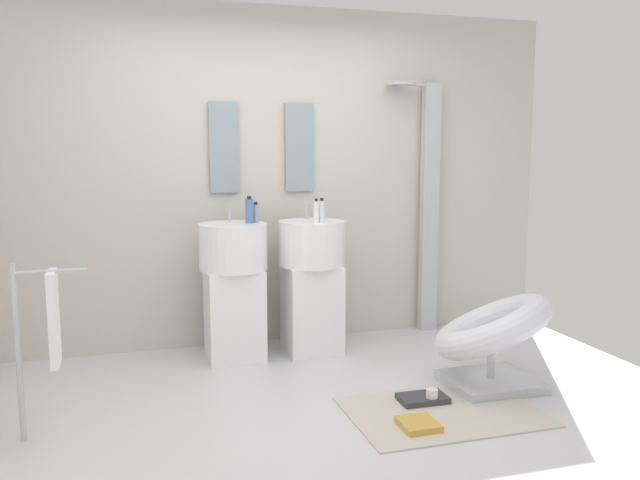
{
  "coord_description": "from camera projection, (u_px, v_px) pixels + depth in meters",
  "views": [
    {
      "loc": [
        -1.05,
        -3.39,
        1.53
      ],
      "look_at": [
        0.15,
        0.55,
        0.95
      ],
      "focal_mm": 36.81,
      "sensor_mm": 36.0,
      "label": 1
    }
  ],
  "objects": [
    {
      "name": "soap_bottle_white",
      "position": [
        316.0,
        212.0,
        4.71
      ],
      "size": [
        0.04,
        0.04,
        0.18
      ],
      "color": "white",
      "rests_on": "pedestal_sink_right"
    },
    {
      "name": "soap_bottle_clear",
      "position": [
        322.0,
        211.0,
        4.73
      ],
      "size": [
        0.04,
        0.04,
        0.18
      ],
      "color": "silver",
      "rests_on": "pedestal_sink_right"
    },
    {
      "name": "magazine_charcoal",
      "position": [
        423.0,
        398.0,
        3.96
      ],
      "size": [
        0.29,
        0.19,
        0.04
      ],
      "primitive_type": "cube",
      "rotation": [
        0.0,
        0.0,
        -0.02
      ],
      "color": "#38383D",
      "rests_on": "area_rug"
    },
    {
      "name": "area_rug",
      "position": [
        443.0,
        412.0,
        3.82
      ],
      "size": [
        1.1,
        0.77,
        0.01
      ],
      "primitive_type": "cube",
      "color": "beige",
      "rests_on": "ground_plane"
    },
    {
      "name": "vanity_mirror_left",
      "position": [
        224.0,
        148.0,
        4.93
      ],
      "size": [
        0.22,
        0.03,
        0.68
      ],
      "primitive_type": "cube",
      "color": "#8C9EA8"
    },
    {
      "name": "vanity_mirror_right",
      "position": [
        299.0,
        148.0,
        5.1
      ],
      "size": [
        0.22,
        0.03,
        0.68
      ],
      "primitive_type": "cube",
      "color": "#8C9EA8"
    },
    {
      "name": "coffee_mug",
      "position": [
        432.0,
        396.0,
        3.93
      ],
      "size": [
        0.07,
        0.07,
        0.09
      ],
      "primitive_type": "cylinder",
      "color": "white",
      "rests_on": "area_rug"
    },
    {
      "name": "soap_bottle_blue",
      "position": [
        249.0,
        211.0,
        4.7
      ],
      "size": [
        0.06,
        0.06,
        0.19
      ],
      "color": "#4C72B7",
      "rests_on": "pedestal_sink_left"
    },
    {
      "name": "rear_partition",
      "position": [
        261.0,
        178.0,
        5.11
      ],
      "size": [
        4.8,
        0.1,
        2.6
      ],
      "primitive_type": "cube",
      "color": "beige",
      "rests_on": "ground_plane"
    },
    {
      "name": "pedestal_sink_right",
      "position": [
        312.0,
        280.0,
        4.91
      ],
      "size": [
        0.49,
        0.49,
        1.09
      ],
      "color": "white",
      "rests_on": "ground_plane"
    },
    {
      "name": "towel_rack",
      "position": [
        48.0,
        323.0,
        3.41
      ],
      "size": [
        0.37,
        0.22,
        0.95
      ],
      "color": "#B7BABF",
      "rests_on": "ground_plane"
    },
    {
      "name": "ground_plane",
      "position": [
        323.0,
        422.0,
        3.74
      ],
      "size": [
        4.8,
        3.6,
        0.04
      ],
      "primitive_type": "cube",
      "color": "silver"
    },
    {
      "name": "magazine_ochre",
      "position": [
        418.0,
        424.0,
        3.6
      ],
      "size": [
        0.2,
        0.22,
        0.04
      ],
      "primitive_type": "cube",
      "rotation": [
        0.0,
        0.0,
        -0.01
      ],
      "color": "gold",
      "rests_on": "area_rug"
    },
    {
      "name": "pedestal_sink_left",
      "position": [
        234.0,
        285.0,
        4.74
      ],
      "size": [
        0.49,
        0.49,
        1.09
      ],
      "color": "white",
      "rests_on": "ground_plane"
    },
    {
      "name": "shower_column",
      "position": [
        428.0,
        203.0,
        5.43
      ],
      "size": [
        0.49,
        0.24,
        2.05
      ],
      "color": "#B7BABF",
      "rests_on": "ground_plane"
    },
    {
      "name": "lounge_chair",
      "position": [
        492.0,
        334.0,
        4.2
      ],
      "size": [
        1.09,
        1.09,
        0.65
      ],
      "color": "#B7BABF",
      "rests_on": "ground_plane"
    },
    {
      "name": "soap_bottle_grey",
      "position": [
        256.0,
        213.0,
        4.75
      ],
      "size": [
        0.05,
        0.05,
        0.15
      ],
      "color": "#99999E",
      "rests_on": "pedestal_sink_left"
    }
  ]
}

